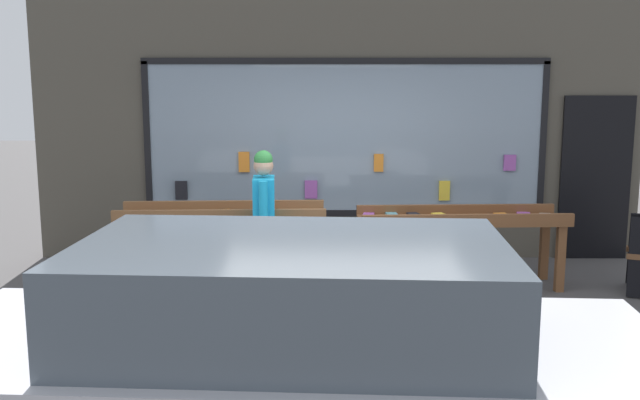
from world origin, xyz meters
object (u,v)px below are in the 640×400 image
Objects in this scene: display_table_right at (461,225)px; small_dog at (211,276)px; person_browsing at (265,214)px; display_table_left at (223,222)px; parked_car at (294,355)px.

display_table_right is 4.22× the size of small_dog.
person_browsing is (-2.16, -0.46, 0.21)m from display_table_right.
person_browsing reaches higher than display_table_right.
parked_car is at bearing -76.39° from display_table_left.
display_table_right is at bearing 0.14° from display_table_left.
small_dog is 0.12× the size of parked_car.
display_table_left is at bearing 44.98° from person_browsing.
person_browsing is 2.89× the size of small_dog.
person_browsing is at bearing -103.73° from small_dog.
parked_car is (0.99, -3.26, 0.45)m from small_dog.
display_table_left reaches higher than display_table_right.
display_table_right is 2.81m from small_dog.
display_table_right is (2.66, 0.01, -0.04)m from display_table_left.
display_table_left is at bearing 107.08° from parked_car.
small_dog is at bearing -94.92° from display_table_left.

